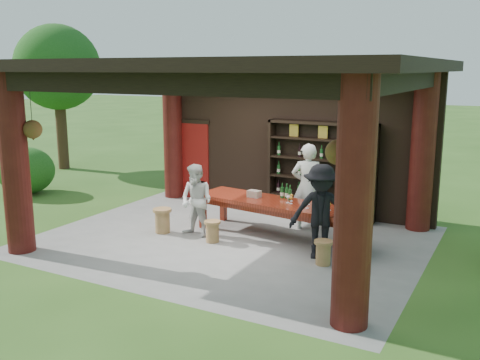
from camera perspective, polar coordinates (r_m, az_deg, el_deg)
The scene contains 15 objects.
ground at distance 10.73m, azimuth -1.02°, elevation -6.41°, with size 90.00×90.00×0.00m, color #2D5119.
pavilion at distance 10.65m, azimuth 0.01°, elevation 5.21°, with size 7.50×6.00×3.60m.
wine_shelf at distance 12.24m, azimuth 8.64°, elevation 1.07°, with size 2.50×0.38×2.20m.
tasting_table at distance 10.74m, azimuth 4.15°, elevation -2.89°, with size 3.68×1.39×0.75m.
stool_near_left at distance 10.56m, azimuth -2.96°, elevation -5.43°, with size 0.33×0.33×0.43m.
stool_near_right at distance 9.48m, azimuth 8.87°, elevation -7.59°, with size 0.33×0.33×0.43m.
stool_far_left at distance 11.24m, azimuth -8.28°, elevation -4.24°, with size 0.39×0.39×0.51m.
host at distance 11.32m, azimuth 7.20°, elevation -0.71°, with size 0.67×0.44×1.84m, color silver.
guest_woman at distance 10.82m, azimuth -4.65°, elevation -2.21°, with size 0.72×0.56×1.48m, color beige.
guest_man at distance 9.62m, azimuth 8.61°, elevation -3.36°, with size 1.11×0.64×1.72m, color black.
table_bottles at distance 10.91m, azimuth 4.95°, elevation -1.21°, with size 0.30×0.18×0.31m.
table_glasses at distance 10.43m, azimuth 6.95°, elevation -2.32°, with size 0.97×0.45×0.15m.
napkin_basket at distance 11.03m, azimuth 1.52°, elevation -1.48°, with size 0.26×0.18×0.14m, color #BF6672.
shrubs at distance 10.10m, azimuth 7.50°, elevation -4.40°, with size 15.18×9.08×1.36m.
trees at distance 9.90m, azimuth 22.93°, elevation 10.97°, with size 22.56×10.79×4.80m.
Camera 1 is at (4.98, -8.90, 3.35)m, focal length 40.00 mm.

